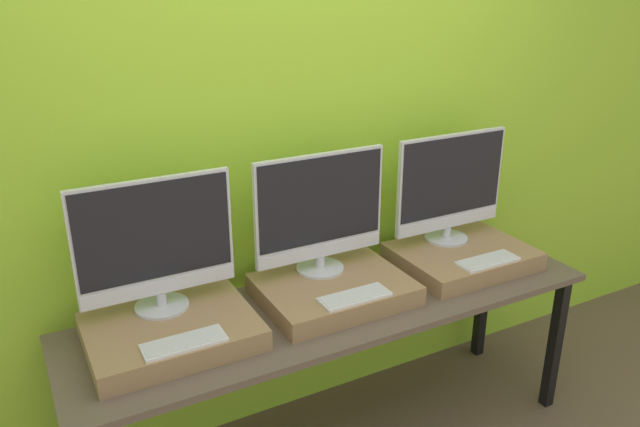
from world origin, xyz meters
TOP-DOWN VIEW (x-y plane):
  - wall_back at (0.00, 0.70)m, footprint 8.00×0.04m
  - workbench at (0.00, 0.31)m, footprint 2.25×0.63m
  - wooden_riser_left at (-0.69, 0.35)m, footprint 0.61×0.47m
  - monitor_left at (-0.69, 0.47)m, footprint 0.59×0.21m
  - keyboard_left at (-0.69, 0.18)m, footprint 0.29×0.11m
  - wooden_riser_center at (0.00, 0.35)m, footprint 0.61×0.47m
  - monitor_center at (0.00, 0.47)m, footprint 0.59×0.21m
  - keyboard_center at (0.00, 0.18)m, footprint 0.29×0.11m
  - wooden_riser_right at (0.69, 0.35)m, footprint 0.61×0.47m
  - monitor_right at (0.69, 0.47)m, footprint 0.59×0.21m
  - keyboard_right at (0.69, 0.18)m, footprint 0.29×0.11m

SIDE VIEW (x-z plane):
  - workbench at x=0.00m, z-range 0.30..1.04m
  - wooden_riser_left at x=-0.69m, z-range 0.74..0.82m
  - wooden_riser_center at x=0.00m, z-range 0.74..0.82m
  - wooden_riser_right at x=0.69m, z-range 0.74..0.82m
  - keyboard_left at x=-0.69m, z-range 0.82..0.84m
  - keyboard_center at x=0.00m, z-range 0.82..0.84m
  - keyboard_right at x=0.69m, z-range 0.82..0.84m
  - monitor_left at x=-0.69m, z-range 0.83..1.35m
  - monitor_center at x=0.00m, z-range 0.83..1.35m
  - monitor_right at x=0.69m, z-range 0.83..1.35m
  - wall_back at x=0.00m, z-range 0.00..2.60m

